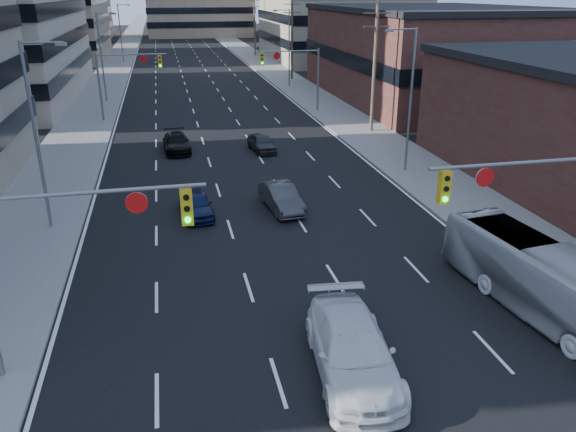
# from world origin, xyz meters

# --- Properties ---
(road_surface) EXTENTS (18.00, 300.00, 0.02)m
(road_surface) POSITION_xyz_m (0.00, 130.00, 0.01)
(road_surface) COLOR black
(road_surface) RESTS_ON ground
(sidewalk_left) EXTENTS (5.00, 300.00, 0.15)m
(sidewalk_left) POSITION_xyz_m (-11.50, 130.00, 0.07)
(sidewalk_left) COLOR slate
(sidewalk_left) RESTS_ON ground
(sidewalk_right) EXTENTS (5.00, 300.00, 0.15)m
(sidewalk_right) POSITION_xyz_m (11.50, 130.00, 0.07)
(sidewalk_right) COLOR slate
(sidewalk_right) RESTS_ON ground
(office_left_far) EXTENTS (20.00, 30.00, 16.00)m
(office_left_far) POSITION_xyz_m (-24.00, 100.00, 8.00)
(office_left_far) COLOR gray
(office_left_far) RESTS_ON ground
(storefront_right_mid) EXTENTS (20.00, 30.00, 9.00)m
(storefront_right_mid) POSITION_xyz_m (24.00, 50.00, 4.50)
(storefront_right_mid) COLOR #472119
(storefront_right_mid) RESTS_ON ground
(office_right_far) EXTENTS (22.00, 28.00, 14.00)m
(office_right_far) POSITION_xyz_m (25.00, 88.00, 7.00)
(office_right_far) COLOR gray
(office_right_far) RESTS_ON ground
(bg_block_right) EXTENTS (22.00, 22.00, 12.00)m
(bg_block_right) POSITION_xyz_m (32.00, 130.00, 6.00)
(bg_block_right) COLOR gray
(bg_block_right) RESTS_ON ground
(signal_near_left) EXTENTS (6.59, 0.33, 6.00)m
(signal_near_left) POSITION_xyz_m (-7.45, 8.00, 4.33)
(signal_near_left) COLOR slate
(signal_near_left) RESTS_ON ground
(signal_near_right) EXTENTS (6.59, 0.33, 6.00)m
(signal_near_right) POSITION_xyz_m (7.45, 8.00, 4.33)
(signal_near_right) COLOR slate
(signal_near_right) RESTS_ON ground
(signal_far_left) EXTENTS (6.09, 0.33, 6.00)m
(signal_far_left) POSITION_xyz_m (-7.68, 45.00, 4.30)
(signal_far_left) COLOR slate
(signal_far_left) RESTS_ON ground
(signal_far_right) EXTENTS (6.09, 0.33, 6.00)m
(signal_far_right) POSITION_xyz_m (7.68, 45.00, 4.30)
(signal_far_right) COLOR slate
(signal_far_right) RESTS_ON ground
(utility_pole_block) EXTENTS (2.20, 0.28, 11.00)m
(utility_pole_block) POSITION_xyz_m (12.20, 36.00, 5.78)
(utility_pole_block) COLOR #4C3D2D
(utility_pole_block) RESTS_ON ground
(utility_pole_midblock) EXTENTS (2.20, 0.28, 11.00)m
(utility_pole_midblock) POSITION_xyz_m (12.20, 66.00, 5.78)
(utility_pole_midblock) COLOR #4C3D2D
(utility_pole_midblock) RESTS_ON ground
(utility_pole_distant) EXTENTS (2.20, 0.28, 11.00)m
(utility_pole_distant) POSITION_xyz_m (12.20, 96.00, 5.78)
(utility_pole_distant) COLOR #4C3D2D
(utility_pole_distant) RESTS_ON ground
(streetlight_left_near) EXTENTS (2.03, 0.22, 9.00)m
(streetlight_left_near) POSITION_xyz_m (-10.34, 20.00, 5.05)
(streetlight_left_near) COLOR slate
(streetlight_left_near) RESTS_ON ground
(streetlight_left_mid) EXTENTS (2.03, 0.22, 9.00)m
(streetlight_left_mid) POSITION_xyz_m (-10.34, 55.00, 5.05)
(streetlight_left_mid) COLOR slate
(streetlight_left_mid) RESTS_ON ground
(streetlight_left_far) EXTENTS (2.03, 0.22, 9.00)m
(streetlight_left_far) POSITION_xyz_m (-10.34, 90.00, 5.05)
(streetlight_left_far) COLOR slate
(streetlight_left_far) RESTS_ON ground
(streetlight_right_near) EXTENTS (2.03, 0.22, 9.00)m
(streetlight_right_near) POSITION_xyz_m (10.34, 25.00, 5.05)
(streetlight_right_near) COLOR slate
(streetlight_right_near) RESTS_ON ground
(streetlight_right_far) EXTENTS (2.03, 0.22, 9.00)m
(streetlight_right_far) POSITION_xyz_m (10.34, 60.00, 5.05)
(streetlight_right_far) COLOR slate
(streetlight_right_far) RESTS_ON ground
(white_van) EXTENTS (2.87, 5.93, 1.66)m
(white_van) POSITION_xyz_m (0.53, 6.01, 0.83)
(white_van) COLOR silver
(white_van) RESTS_ON ground
(transit_bus) EXTENTS (3.33, 9.72, 2.65)m
(transit_bus) POSITION_xyz_m (8.40, 7.83, 1.33)
(transit_bus) COLOR #BABABA
(transit_bus) RESTS_ON ground
(sedan_blue) EXTENTS (1.82, 3.86, 1.28)m
(sedan_blue) POSITION_xyz_m (-3.30, 20.22, 0.64)
(sedan_blue) COLOR #0E1638
(sedan_blue) RESTS_ON ground
(sedan_grey_center) EXTENTS (1.93, 4.33, 1.38)m
(sedan_grey_center) POSITION_xyz_m (1.24, 20.14, 0.69)
(sedan_grey_center) COLOR #353537
(sedan_grey_center) RESTS_ON ground
(sedan_black_far) EXTENTS (2.05, 4.58, 1.30)m
(sedan_black_far) POSITION_xyz_m (-3.87, 33.35, 0.65)
(sedan_black_far) COLOR black
(sedan_black_far) RESTS_ON ground
(sedan_grey_right) EXTENTS (1.91, 3.87, 1.27)m
(sedan_grey_right) POSITION_xyz_m (2.25, 32.14, 0.63)
(sedan_grey_right) COLOR #2B2C2E
(sedan_grey_right) RESTS_ON ground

